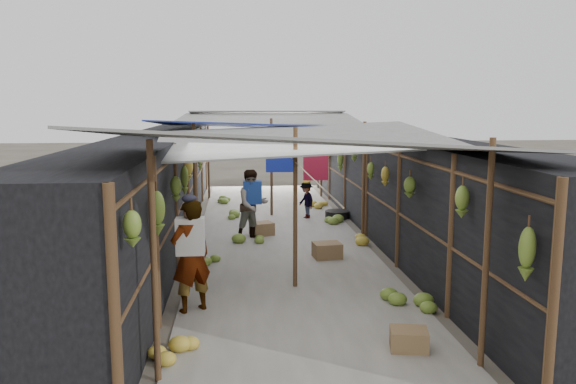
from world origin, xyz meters
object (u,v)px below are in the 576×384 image
object	(u,v)px
crate_near	(409,340)
vendor_seated	(306,200)
black_basin	(337,214)
vendor_elderly	(191,256)
shopper_blue	(253,205)

from	to	relation	value
crate_near	vendor_seated	world-z (taller)	vendor_seated
black_basin	vendor_elderly	xyz separation A→B (m)	(-3.29, -6.51, 0.72)
black_basin	vendor_seated	world-z (taller)	vendor_seated
black_basin	crate_near	bearing A→B (deg)	-94.13
crate_near	black_basin	bearing A→B (deg)	97.79
black_basin	vendor_seated	distance (m)	0.91
crate_near	shopper_blue	xyz separation A→B (m)	(-1.71, 5.83, 0.65)
crate_near	black_basin	world-z (taller)	crate_near
crate_near	black_basin	distance (m)	8.08
crate_near	vendor_elderly	bearing A→B (deg)	162.11
vendor_seated	crate_near	bearing A→B (deg)	-19.53
shopper_blue	vendor_seated	bearing A→B (deg)	28.89
crate_near	vendor_elderly	xyz separation A→B (m)	(-2.71, 1.55, 0.69)
black_basin	shopper_blue	distance (m)	3.27
shopper_blue	vendor_seated	xyz separation A→B (m)	(1.46, 2.21, -0.30)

